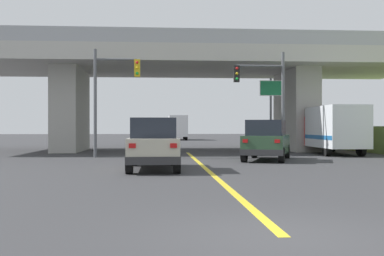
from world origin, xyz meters
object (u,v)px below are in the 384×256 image
suv_crossing (267,140)px  box_truck (332,129)px  highway_sign (271,98)px  traffic_signal_nearside (267,91)px  suv_lead (154,144)px  traffic_signal_farside (110,88)px  semi_truck_distant (178,127)px

suv_crossing → box_truck: box_truck is taller
box_truck → highway_sign: 4.31m
traffic_signal_nearside → suv_lead: bearing=-127.3°
suv_lead → traffic_signal_farside: (-2.50, 7.76, 2.79)m
suv_lead → box_truck: size_ratio=0.68×
traffic_signal_nearside → traffic_signal_farside: size_ratio=1.01×
suv_lead → semi_truck_distant: bearing=86.4°
box_truck → highway_sign: highway_sign is taller
traffic_signal_farside → semi_truck_distant: bearing=81.6°
suv_lead → traffic_signal_nearside: (6.53, 8.59, 2.77)m
suv_lead → suv_crossing: bearing=40.6°
suv_lead → highway_sign: 14.07m
suv_lead → semi_truck_distant: (2.74, 43.17, 0.63)m
suv_crossing → semi_truck_distant: (-2.89, 38.35, 0.63)m
box_truck → suv_lead: bearing=-137.8°
highway_sign → semi_truck_distant: 31.94m
box_truck → traffic_signal_farside: 13.72m
suv_lead → traffic_signal_nearside: 11.14m
traffic_signal_nearside → highway_sign: size_ratio=1.25×
suv_crossing → highway_sign: 7.51m
traffic_signal_nearside → semi_truck_distant: size_ratio=0.88×
box_truck → traffic_signal_farside: bearing=-171.0°
traffic_signal_farside → highway_sign: bearing=21.3°
suv_lead → semi_truck_distant: size_ratio=0.68×
suv_lead → highway_sign: bearing=57.3°
semi_truck_distant → suv_lead: bearing=-93.6°
suv_crossing → semi_truck_distant: size_ratio=0.72×
highway_sign → semi_truck_distant: (-4.75, 31.53, -1.90)m
traffic_signal_nearside → highway_sign: (0.96, 3.06, -0.24)m
highway_sign → traffic_signal_nearside: bearing=-107.4°
suv_lead → suv_crossing: (5.62, 4.82, 0.00)m
traffic_signal_nearside → traffic_signal_farside: traffic_signal_nearside is taller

